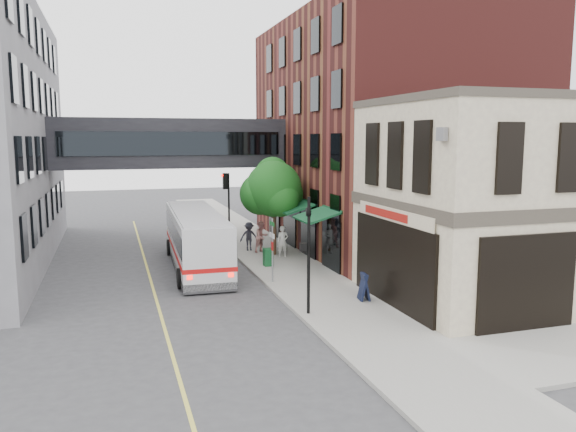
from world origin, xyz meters
TOP-DOWN VIEW (x-y plane):
  - ground at (0.00, 0.00)m, footprint 120.00×120.00m
  - sidewalk_main at (2.00, 14.00)m, footprint 4.00×60.00m
  - corner_building at (8.97, 2.00)m, footprint 10.19×8.12m
  - brick_building at (9.98, 15.00)m, footprint 13.76×18.00m
  - skyway_bridge at (-3.00, 18.00)m, footprint 14.00×3.18m
  - traffic_signal_near at (0.37, 2.00)m, footprint 0.44×0.22m
  - traffic_signal_far at (0.26, 17.00)m, footprint 0.53×0.28m
  - street_sign_pole at (0.39, 7.00)m, footprint 0.08×0.75m
  - street_tree at (2.19, 13.22)m, footprint 3.80×3.20m
  - lane_marking at (-5.00, 10.00)m, footprint 0.12×40.00m
  - bus at (-2.47, 11.58)m, footprint 2.95×11.00m
  - pedestrian_a at (2.49, 12.22)m, footprint 0.71×0.54m
  - pedestrian_b at (1.68, 13.82)m, footprint 1.10×1.02m
  - pedestrian_c at (1.11, 14.56)m, footprint 1.15×0.72m
  - newspaper_box at (1.09, 10.25)m, footprint 0.48×0.43m
  - sandwich_board at (3.20, 2.99)m, footprint 0.50×0.69m

SIDE VIEW (x-z plane):
  - ground at x=0.00m, z-range 0.00..0.00m
  - lane_marking at x=-5.00m, z-range 0.00..0.01m
  - sidewalk_main at x=2.00m, z-range 0.00..0.15m
  - newspaper_box at x=1.09m, z-range 0.15..1.08m
  - sandwich_board at x=3.20m, z-range 0.15..1.28m
  - pedestrian_c at x=1.11m, z-range 0.15..1.86m
  - pedestrian_a at x=2.49m, z-range 0.15..1.90m
  - pedestrian_b at x=1.68m, z-range 0.15..1.98m
  - bus at x=-2.47m, z-range 0.18..3.12m
  - street_sign_pole at x=0.39m, z-range 0.43..3.43m
  - traffic_signal_near at x=0.37m, z-range 0.68..5.28m
  - traffic_signal_far at x=0.26m, z-range 1.09..5.59m
  - street_tree at x=2.19m, z-range 1.11..6.71m
  - corner_building at x=8.97m, z-range -0.01..8.44m
  - skyway_bridge at x=-3.00m, z-range 5.00..8.00m
  - brick_building at x=9.98m, z-range -0.01..13.99m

